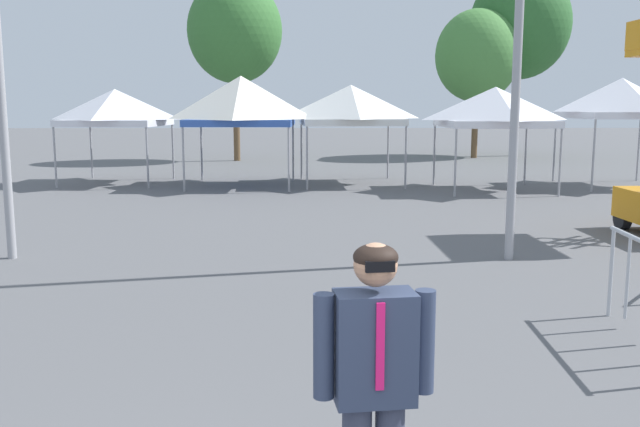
{
  "coord_description": "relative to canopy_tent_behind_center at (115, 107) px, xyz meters",
  "views": [
    {
      "loc": [
        0.14,
        -2.2,
        2.49
      ],
      "look_at": [
        0.24,
        5.29,
        1.3
      ],
      "focal_mm": 39.07,
      "sensor_mm": 36.0,
      "label": 1
    }
  ],
  "objects": [
    {
      "name": "canopy_tent_left_of_center",
      "position": [
        7.32,
        -0.24,
        0.08
      ],
      "size": [
        3.26,
        3.26,
        3.06
      ],
      "color": "#9E9EA3",
      "rests_on": "ground"
    },
    {
      "name": "canopy_tent_far_right",
      "position": [
        11.34,
        -1.97,
        0.02
      ],
      "size": [
        3.06,
        3.06,
        2.96
      ],
      "color": "#9E9EA3",
      "rests_on": "ground"
    },
    {
      "name": "canopy_tent_behind_center",
      "position": [
        0.0,
        0.0,
        0.0
      ],
      "size": [
        3.13,
        3.13,
        2.93
      ],
      "color": "#9E9EA3",
      "rests_on": "ground"
    },
    {
      "name": "tree_behind_tents_right",
      "position": [
        13.64,
        10.19,
        2.26
      ],
      "size": [
        3.79,
        3.79,
        6.72
      ],
      "color": "brown",
      "rests_on": "ground"
    },
    {
      "name": "canopy_tent_behind_right",
      "position": [
        3.99,
        -0.76,
        0.2
      ],
      "size": [
        3.18,
        3.18,
        3.31
      ],
      "color": "#9E9EA3",
      "rests_on": "ground"
    },
    {
      "name": "canopy_tent_right_of_center",
      "position": [
        15.39,
        -0.96,
        0.28
      ],
      "size": [
        3.07,
        3.07,
        3.25
      ],
      "color": "#9E9EA3",
      "rests_on": "ground"
    },
    {
      "name": "tree_behind_tents_left",
      "position": [
        15.89,
        11.44,
        3.79
      ],
      "size": [
        4.66,
        4.66,
        8.73
      ],
      "color": "brown",
      "rests_on": "ground"
    },
    {
      "name": "tree_behind_tents_center",
      "position": [
        2.83,
        8.73,
        3.2
      ],
      "size": [
        4.05,
        4.05,
        7.81
      ],
      "color": "brown",
      "rests_on": "ground"
    },
    {
      "name": "person_foreground",
      "position": [
        6.43,
        -18.46,
        -1.33
      ],
      "size": [
        0.65,
        0.29,
        1.78
      ],
      "color": "#33384C",
      "rests_on": "ground"
    }
  ]
}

